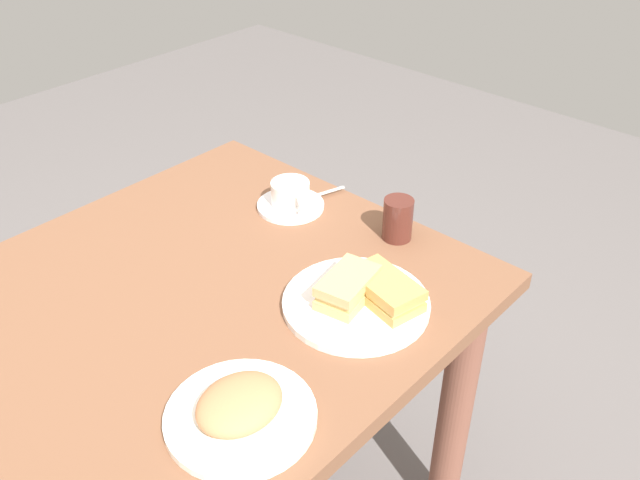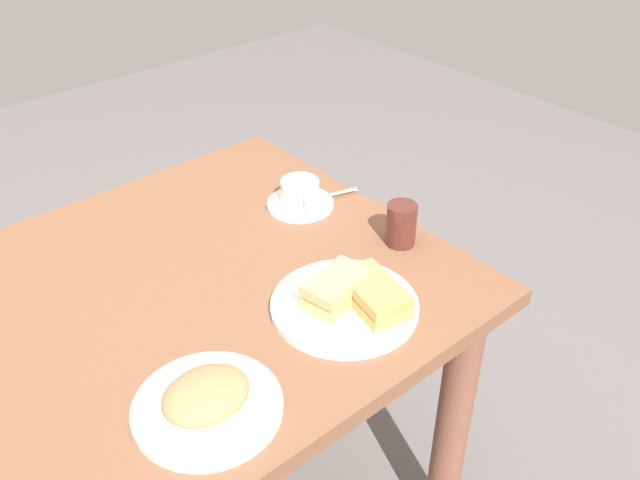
{
  "view_description": "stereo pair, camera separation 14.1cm",
  "coord_description": "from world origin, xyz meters",
  "px_view_note": "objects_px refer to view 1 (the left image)",
  "views": [
    {
      "loc": [
        -0.55,
        -0.86,
        1.59
      ],
      "look_at": [
        0.31,
        -0.08,
        0.79
      ],
      "focal_mm": 38.39,
      "sensor_mm": 36.0,
      "label": 1
    },
    {
      "loc": [
        -0.45,
        -0.96,
        1.59
      ],
      "look_at": [
        0.31,
        -0.08,
        0.79
      ],
      "focal_mm": 38.39,
      "sensor_mm": 36.0,
      "label": 2
    }
  ],
  "objects_px": {
    "sandwich_plate": "(356,303)",
    "coffee_cup": "(291,193)",
    "sandwich_back": "(385,290)",
    "drinking_glass": "(398,219)",
    "sandwich_front": "(348,287)",
    "dining_table": "(186,361)",
    "side_plate": "(241,417)",
    "coffee_saucer": "(291,206)",
    "spoon": "(320,194)"
  },
  "relations": [
    {
      "from": "side_plate",
      "to": "spoon",
      "type": "bearing_deg",
      "value": 31.79
    },
    {
      "from": "dining_table",
      "to": "side_plate",
      "type": "bearing_deg",
      "value": -109.72
    },
    {
      "from": "side_plate",
      "to": "dining_table",
      "type": "bearing_deg",
      "value": 70.28
    },
    {
      "from": "coffee_cup",
      "to": "drinking_glass",
      "type": "bearing_deg",
      "value": -75.23
    },
    {
      "from": "dining_table",
      "to": "coffee_saucer",
      "type": "bearing_deg",
      "value": 12.47
    },
    {
      "from": "coffee_saucer",
      "to": "drinking_glass",
      "type": "xyz_separation_m",
      "value": [
        0.07,
        -0.25,
        0.04
      ]
    },
    {
      "from": "sandwich_plate",
      "to": "coffee_cup",
      "type": "distance_m",
      "value": 0.38
    },
    {
      "from": "dining_table",
      "to": "side_plate",
      "type": "height_order",
      "value": "side_plate"
    },
    {
      "from": "coffee_saucer",
      "to": "spoon",
      "type": "xyz_separation_m",
      "value": [
        0.08,
        -0.02,
        0.01
      ]
    },
    {
      "from": "coffee_saucer",
      "to": "coffee_cup",
      "type": "height_order",
      "value": "coffee_cup"
    },
    {
      "from": "sandwich_front",
      "to": "coffee_cup",
      "type": "bearing_deg",
      "value": 61.23
    },
    {
      "from": "coffee_saucer",
      "to": "drinking_glass",
      "type": "distance_m",
      "value": 0.27
    },
    {
      "from": "sandwich_plate",
      "to": "side_plate",
      "type": "height_order",
      "value": "same"
    },
    {
      "from": "sandwich_plate",
      "to": "drinking_glass",
      "type": "xyz_separation_m",
      "value": [
        0.24,
        0.08,
        0.04
      ]
    },
    {
      "from": "dining_table",
      "to": "spoon",
      "type": "distance_m",
      "value": 0.5
    },
    {
      "from": "sandwich_back",
      "to": "drinking_glass",
      "type": "relative_size",
      "value": 1.7
    },
    {
      "from": "sandwich_back",
      "to": "coffee_cup",
      "type": "height_order",
      "value": "coffee_cup"
    },
    {
      "from": "coffee_saucer",
      "to": "sandwich_front",
      "type": "bearing_deg",
      "value": -118.75
    },
    {
      "from": "coffee_saucer",
      "to": "coffee_cup",
      "type": "xyz_separation_m",
      "value": [
        -0.0,
        -0.0,
        0.03
      ]
    },
    {
      "from": "coffee_saucer",
      "to": "sandwich_back",
      "type": "bearing_deg",
      "value": -109.55
    },
    {
      "from": "side_plate",
      "to": "sandwich_front",
      "type": "bearing_deg",
      "value": 10.29
    },
    {
      "from": "side_plate",
      "to": "drinking_glass",
      "type": "distance_m",
      "value": 0.58
    },
    {
      "from": "sandwich_front",
      "to": "sandwich_plate",
      "type": "bearing_deg",
      "value": -70.12
    },
    {
      "from": "coffee_cup",
      "to": "drinking_glass",
      "type": "relative_size",
      "value": 1.17
    },
    {
      "from": "sandwich_front",
      "to": "side_plate",
      "type": "distance_m",
      "value": 0.33
    },
    {
      "from": "dining_table",
      "to": "sandwich_plate",
      "type": "distance_m",
      "value": 0.37
    },
    {
      "from": "sandwich_front",
      "to": "side_plate",
      "type": "height_order",
      "value": "sandwich_front"
    },
    {
      "from": "spoon",
      "to": "drinking_glass",
      "type": "bearing_deg",
      "value": -92.39
    },
    {
      "from": "dining_table",
      "to": "sandwich_back",
      "type": "relative_size",
      "value": 6.83
    },
    {
      "from": "sandwich_plate",
      "to": "sandwich_front",
      "type": "relative_size",
      "value": 2.0
    },
    {
      "from": "sandwich_back",
      "to": "drinking_glass",
      "type": "bearing_deg",
      "value": 31.19
    },
    {
      "from": "sandwich_front",
      "to": "drinking_glass",
      "type": "height_order",
      "value": "drinking_glass"
    },
    {
      "from": "drinking_glass",
      "to": "sandwich_back",
      "type": "bearing_deg",
      "value": -148.81
    },
    {
      "from": "sandwich_front",
      "to": "drinking_glass",
      "type": "distance_m",
      "value": 0.25
    },
    {
      "from": "spoon",
      "to": "side_plate",
      "type": "relative_size",
      "value": 0.41
    },
    {
      "from": "dining_table",
      "to": "sandwich_back",
      "type": "xyz_separation_m",
      "value": [
        0.26,
        -0.29,
        0.18
      ]
    },
    {
      "from": "coffee_saucer",
      "to": "side_plate",
      "type": "height_order",
      "value": "side_plate"
    },
    {
      "from": "coffee_saucer",
      "to": "spoon",
      "type": "height_order",
      "value": "spoon"
    },
    {
      "from": "side_plate",
      "to": "drinking_glass",
      "type": "relative_size",
      "value": 2.55
    },
    {
      "from": "sandwich_back",
      "to": "drinking_glass",
      "type": "xyz_separation_m",
      "value": [
        0.2,
        0.12,
        0.01
      ]
    },
    {
      "from": "sandwich_plate",
      "to": "coffee_cup",
      "type": "bearing_deg",
      "value": 63.21
    },
    {
      "from": "spoon",
      "to": "side_plate",
      "type": "height_order",
      "value": "spoon"
    },
    {
      "from": "coffee_cup",
      "to": "spoon",
      "type": "height_order",
      "value": "coffee_cup"
    },
    {
      "from": "sandwich_plate",
      "to": "sandwich_back",
      "type": "bearing_deg",
      "value": -45.08
    },
    {
      "from": "sandwich_plate",
      "to": "spoon",
      "type": "relative_size",
      "value": 2.85
    },
    {
      "from": "spoon",
      "to": "drinking_glass",
      "type": "xyz_separation_m",
      "value": [
        -0.01,
        -0.23,
        0.03
      ]
    },
    {
      "from": "coffee_cup",
      "to": "spoon",
      "type": "relative_size",
      "value": 1.12
    },
    {
      "from": "dining_table",
      "to": "side_plate",
      "type": "distance_m",
      "value": 0.35
    },
    {
      "from": "sandwich_front",
      "to": "spoon",
      "type": "xyz_separation_m",
      "value": [
        0.25,
        0.3,
        -0.03
      ]
    },
    {
      "from": "dining_table",
      "to": "spoon",
      "type": "xyz_separation_m",
      "value": [
        0.47,
        0.06,
        0.16
      ]
    }
  ]
}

